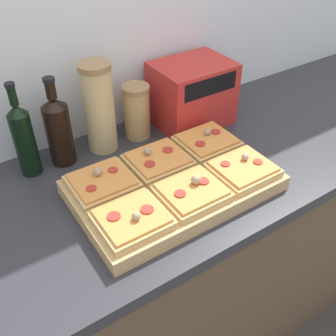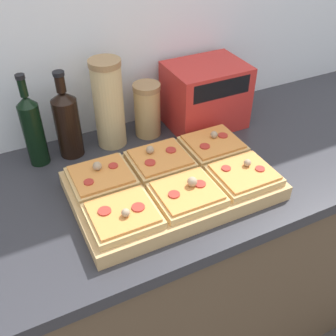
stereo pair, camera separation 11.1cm
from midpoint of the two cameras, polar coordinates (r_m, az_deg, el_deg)
wall_back at (r=1.31m, az=-12.83°, el=19.39°), size 6.00×0.06×2.50m
kitchen_counter at (r=1.51m, az=-3.10°, el=-14.44°), size 2.63×0.67×0.90m
cutting_board at (r=1.11m, az=-1.99°, el=-2.62°), size 0.56×0.35×0.04m
pizza_slice_back_left at (r=1.09m, az=-12.46°, el=-2.13°), size 0.17×0.16×0.05m
pizza_slice_back_center at (r=1.15m, az=-4.24°, el=1.01°), size 0.17×0.16×0.05m
pizza_slice_back_right at (r=1.23m, az=3.12°, el=3.80°), size 0.17×0.16×0.05m
pizza_slice_front_left at (r=0.97m, az=-8.55°, el=-7.42°), size 0.17×0.16×0.05m
pizza_slice_front_center at (r=1.04m, az=0.40°, el=-3.55°), size 0.17×0.16×0.05m
pizza_slice_front_right at (r=1.12m, az=8.07°, el=-0.18°), size 0.17×0.16×0.05m
olive_oil_bottle at (r=1.22m, az=-22.67°, el=3.87°), size 0.06×0.06×0.29m
wine_bottle at (r=1.24m, az=-18.12°, el=5.25°), size 0.08×0.08×0.28m
grain_jar_tall at (r=1.25m, az=-12.50°, el=8.42°), size 0.10×0.10×0.29m
grain_jar_short at (r=1.32m, az=-6.98°, el=8.08°), size 0.09×0.09×0.19m
toaster_oven at (r=1.39m, az=1.20°, el=10.68°), size 0.28×0.20×0.22m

